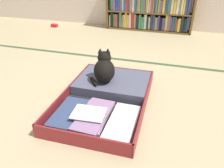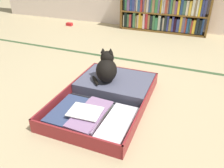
# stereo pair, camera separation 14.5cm
# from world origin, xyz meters

# --- Properties ---
(ground_plane) EXTENTS (10.00, 10.00, 0.00)m
(ground_plane) POSITION_xyz_m (0.00, 0.00, 0.00)
(ground_plane) COLOR tan
(tatami_border) EXTENTS (4.80, 0.05, 0.00)m
(tatami_border) POSITION_xyz_m (0.00, 0.93, 0.00)
(tatami_border) COLOR #35502E
(tatami_border) RESTS_ON ground_plane
(bookshelf) EXTENTS (1.35, 0.24, 0.82)m
(bookshelf) POSITION_xyz_m (0.06, 2.26, 0.40)
(bookshelf) COLOR brown
(bookshelf) RESTS_ON ground_plane
(open_suitcase) EXTENTS (0.65, 0.96, 0.10)m
(open_suitcase) POSITION_xyz_m (0.07, 0.11, 0.04)
(open_suitcase) COLOR maroon
(open_suitcase) RESTS_ON ground_plane
(black_cat) EXTENTS (0.25, 0.26, 0.27)m
(black_cat) POSITION_xyz_m (0.01, 0.22, 0.21)
(black_cat) COLOR black
(black_cat) RESTS_ON open_suitcase
(small_red_pouch) EXTENTS (0.10, 0.07, 0.05)m
(small_red_pouch) POSITION_xyz_m (-1.49, 1.99, 0.02)
(small_red_pouch) COLOR red
(small_red_pouch) RESTS_ON ground_plane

